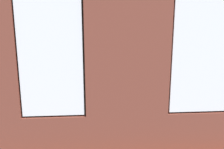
{
  "coord_description": "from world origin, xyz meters",
  "views": [
    {
      "loc": [
        0.5,
        5.55,
        2.03
      ],
      "look_at": [
        0.11,
        0.4,
        1.08
      ],
      "focal_mm": 32.0,
      "sensor_mm": 36.0,
      "label": 1
    }
  ],
  "objects_px": {
    "table_plant_small": "(102,88)",
    "couch_by_window": "(98,122)",
    "potted_plant_corner_near_left": "(177,77)",
    "potted_plant_between_couches": "(166,102)",
    "potted_plant_by_left_couch": "(168,88)",
    "couch_left": "(200,99)",
    "candle_jar": "(95,90)",
    "cup_ceramic": "(86,92)",
    "potted_plant_foreground_right": "(44,80)",
    "media_console": "(16,102)",
    "papasan_chair": "(84,82)",
    "remote_gray": "(115,90)",
    "potted_plant_mid_room_small": "(130,85)",
    "potted_plant_beside_window_right": "(14,104)",
    "tv_flatscreen": "(14,79)",
    "potted_plant_near_tv": "(22,108)",
    "coffee_table": "(102,94)"
  },
  "relations": [
    {
      "from": "remote_gray",
      "to": "potted_plant_near_tv",
      "type": "distance_m",
      "value": 2.7
    },
    {
      "from": "table_plant_small",
      "to": "potted_plant_corner_near_left",
      "type": "relative_size",
      "value": 0.2
    },
    {
      "from": "couch_left",
      "to": "potted_plant_beside_window_right",
      "type": "distance_m",
      "value": 4.72
    },
    {
      "from": "media_console",
      "to": "potted_plant_by_left_couch",
      "type": "relative_size",
      "value": 3.1
    },
    {
      "from": "table_plant_small",
      "to": "potted_plant_between_couches",
      "type": "distance_m",
      "value": 2.29
    },
    {
      "from": "candle_jar",
      "to": "media_console",
      "type": "relative_size",
      "value": 0.09
    },
    {
      "from": "cup_ceramic",
      "to": "tv_flatscreen",
      "type": "bearing_deg",
      "value": 7.15
    },
    {
      "from": "potted_plant_near_tv",
      "to": "potted_plant_corner_near_left",
      "type": "relative_size",
      "value": 0.76
    },
    {
      "from": "papasan_chair",
      "to": "potted_plant_foreground_right",
      "type": "xyz_separation_m",
      "value": [
        1.46,
        -0.16,
        0.06
      ]
    },
    {
      "from": "couch_by_window",
      "to": "couch_left",
      "type": "xyz_separation_m",
      "value": [
        -2.88,
        -1.33,
        -0.0
      ]
    },
    {
      "from": "table_plant_small",
      "to": "couch_by_window",
      "type": "bearing_deg",
      "value": 86.35
    },
    {
      "from": "tv_flatscreen",
      "to": "potted_plant_by_left_couch",
      "type": "distance_m",
      "value": 4.91
    },
    {
      "from": "papasan_chair",
      "to": "potted_plant_mid_room_small",
      "type": "xyz_separation_m",
      "value": [
        -1.6,
        0.45,
        -0.0
      ]
    },
    {
      "from": "potted_plant_between_couches",
      "to": "potted_plant_near_tv",
      "type": "bearing_deg",
      "value": -8.23
    },
    {
      "from": "cup_ceramic",
      "to": "remote_gray",
      "type": "distance_m",
      "value": 0.89
    },
    {
      "from": "potted_plant_by_left_couch",
      "to": "potted_plant_mid_room_small",
      "type": "xyz_separation_m",
      "value": [
        1.35,
        0.08,
        0.16
      ]
    },
    {
      "from": "table_plant_small",
      "to": "remote_gray",
      "type": "bearing_deg",
      "value": -162.59
    },
    {
      "from": "potted_plant_beside_window_right",
      "to": "potted_plant_corner_near_left",
      "type": "distance_m",
      "value": 5.81
    },
    {
      "from": "potted_plant_mid_room_small",
      "to": "potted_plant_corner_near_left",
      "type": "distance_m",
      "value": 2.02
    },
    {
      "from": "potted_plant_beside_window_right",
      "to": "potted_plant_foreground_right",
      "type": "xyz_separation_m",
      "value": [
        0.33,
        -3.46,
        -0.27
      ]
    },
    {
      "from": "table_plant_small",
      "to": "potted_plant_by_left_couch",
      "type": "bearing_deg",
      "value": -159.03
    },
    {
      "from": "potted_plant_near_tv",
      "to": "couch_left",
      "type": "bearing_deg",
      "value": -169.67
    },
    {
      "from": "media_console",
      "to": "papasan_chair",
      "type": "height_order",
      "value": "papasan_chair"
    },
    {
      "from": "potted_plant_between_couches",
      "to": "media_console",
      "type": "bearing_deg",
      "value": -22.49
    },
    {
      "from": "potted_plant_mid_room_small",
      "to": "potted_plant_foreground_right",
      "type": "relative_size",
      "value": 0.49
    },
    {
      "from": "coffee_table",
      "to": "media_console",
      "type": "height_order",
      "value": "media_console"
    },
    {
      "from": "candle_jar",
      "to": "potted_plant_between_couches",
      "type": "xyz_separation_m",
      "value": [
        -1.5,
        1.96,
        0.22
      ]
    },
    {
      "from": "potted_plant_near_tv",
      "to": "potted_plant_by_left_couch",
      "type": "bearing_deg",
      "value": -150.81
    },
    {
      "from": "candle_jar",
      "to": "potted_plant_by_left_couch",
      "type": "xyz_separation_m",
      "value": [
        -2.54,
        -0.81,
        -0.21
      ]
    },
    {
      "from": "candle_jar",
      "to": "remote_gray",
      "type": "distance_m",
      "value": 0.6
    },
    {
      "from": "tv_flatscreen",
      "to": "potted_plant_mid_room_small",
      "type": "distance_m",
      "value": 3.59
    },
    {
      "from": "remote_gray",
      "to": "potted_plant_foreground_right",
      "type": "relative_size",
      "value": 0.13
    },
    {
      "from": "potted_plant_near_tv",
      "to": "potted_plant_between_couches",
      "type": "relative_size",
      "value": 0.72
    },
    {
      "from": "candle_jar",
      "to": "potted_plant_mid_room_small",
      "type": "xyz_separation_m",
      "value": [
        -1.19,
        -0.73,
        -0.05
      ]
    },
    {
      "from": "table_plant_small",
      "to": "papasan_chair",
      "type": "bearing_deg",
      "value": -64.96
    },
    {
      "from": "coffee_table",
      "to": "media_console",
      "type": "distance_m",
      "value": 2.38
    },
    {
      "from": "papasan_chair",
      "to": "potted_plant_beside_window_right",
      "type": "xyz_separation_m",
      "value": [
        1.13,
        3.29,
        0.33
      ]
    },
    {
      "from": "couch_by_window",
      "to": "remote_gray",
      "type": "height_order",
      "value": "couch_by_window"
    },
    {
      "from": "potted_plant_beside_window_right",
      "to": "papasan_chair",
      "type": "bearing_deg",
      "value": -108.87
    },
    {
      "from": "coffee_table",
      "to": "media_console",
      "type": "relative_size",
      "value": 1.2
    },
    {
      "from": "couch_left",
      "to": "candle_jar",
      "type": "xyz_separation_m",
      "value": [
        2.94,
        -0.68,
        0.16
      ]
    },
    {
      "from": "couch_by_window",
      "to": "remote_gray",
      "type": "relative_size",
      "value": 11.63
    },
    {
      "from": "potted_plant_corner_near_left",
      "to": "potted_plant_between_couches",
      "type": "xyz_separation_m",
      "value": [
        1.59,
        3.36,
        0.17
      ]
    },
    {
      "from": "potted_plant_by_left_couch",
      "to": "potted_plant_mid_room_small",
      "type": "bearing_deg",
      "value": 3.23
    },
    {
      "from": "cup_ceramic",
      "to": "candle_jar",
      "type": "relative_size",
      "value": 0.77
    },
    {
      "from": "couch_by_window",
      "to": "couch_left",
      "type": "bearing_deg",
      "value": -155.16
    },
    {
      "from": "couch_left",
      "to": "candle_jar",
      "type": "relative_size",
      "value": 19.13
    },
    {
      "from": "papasan_chair",
      "to": "potted_plant_between_couches",
      "type": "distance_m",
      "value": 3.69
    },
    {
      "from": "potted_plant_foreground_right",
      "to": "couch_by_window",
      "type": "bearing_deg",
      "value": 119.87
    },
    {
      "from": "cup_ceramic",
      "to": "potted_plant_foreground_right",
      "type": "height_order",
      "value": "potted_plant_foreground_right"
    }
  ]
}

